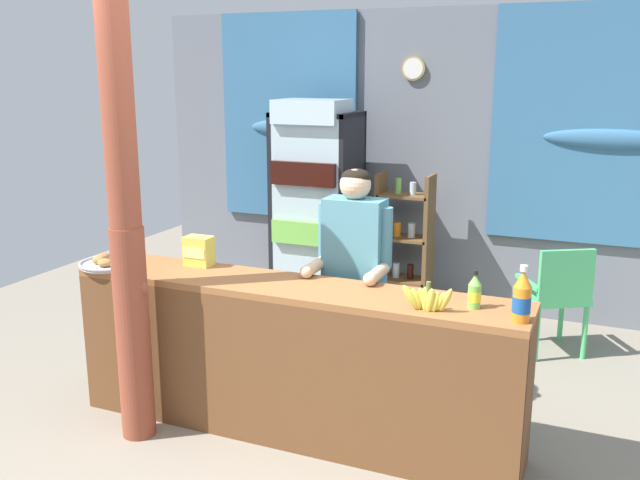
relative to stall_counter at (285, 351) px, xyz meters
name	(u,v)px	position (x,y,z in m)	size (l,w,h in m)	color
ground_plane	(360,384)	(0.15, 0.87, -0.56)	(8.15, 8.15, 0.00)	gray
back_wall_curtained	(438,156)	(0.18, 2.80, 0.82)	(5.43, 0.22, 2.66)	slate
stall_counter	(285,351)	(0.00, 0.00, 0.00)	(2.70, 0.47, 0.93)	#935B33
timber_post	(127,237)	(-0.84, -0.30, 0.66)	(0.22, 0.20, 2.54)	brown
drink_fridge	(316,198)	(-0.76, 2.21, 0.48)	(0.70, 0.62, 1.89)	black
bottle_shelf_rack	(404,242)	(0.00, 2.40, 0.10)	(0.48, 0.28, 1.26)	brown
plastic_lawn_chair	(557,293)	(1.33, 1.95, -0.06)	(0.60, 0.60, 0.86)	#4CC675
shopkeeper	(354,263)	(0.22, 0.52, 0.41)	(0.48, 0.42, 1.55)	#28282D
soda_bottle_orange_soda	(522,298)	(1.29, -0.01, 0.49)	(0.09, 0.09, 0.29)	orange
soda_bottle_lime_soda	(475,292)	(1.04, 0.10, 0.45)	(0.07, 0.07, 0.20)	#75C64C
snack_box_instant_noodle	(199,251)	(-0.72, 0.24, 0.46)	(0.17, 0.12, 0.19)	#EAD14C
pastry_tray	(110,263)	(-1.23, 0.01, 0.39)	(0.39, 0.39, 0.07)	#BCBCC1
banana_bunch	(428,299)	(0.83, -0.03, 0.43)	(0.28, 0.07, 0.16)	#DBCC42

